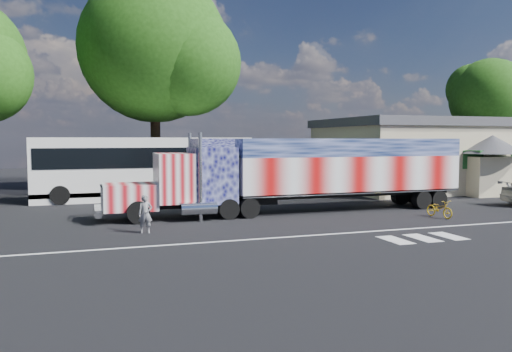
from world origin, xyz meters
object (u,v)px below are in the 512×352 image
object	(u,v)px
woman	(145,214)
bicycle	(439,209)
semi_truck	(307,172)
coach_bus	(145,167)
tree_n_mid	(157,49)
tree_far_ne	(491,98)

from	to	relation	value
woman	bicycle	distance (m)	13.72
woman	semi_truck	bearing A→B (deg)	26.83
coach_bus	woman	world-z (taller)	coach_bus
tree_n_mid	bicycle	bearing A→B (deg)	-57.10
bicycle	semi_truck	bearing A→B (deg)	138.58
woman	tree_far_ne	distance (m)	37.47
semi_truck	coach_bus	xyz separation A→B (m)	(-7.26, 8.37, -0.09)
semi_truck	woman	world-z (taller)	semi_truck
woman	tree_n_mid	xyz separation A→B (m)	(2.73, 16.52, 9.40)
bicycle	tree_n_mid	xyz separation A→B (m)	(-10.98, 16.97, 9.74)
semi_truck	woman	bearing A→B (deg)	-158.81
bicycle	tree_n_mid	bearing A→B (deg)	117.27
bicycle	tree_n_mid	world-z (taller)	tree_n_mid
coach_bus	tree_n_mid	bearing A→B (deg)	73.01
coach_bus	woman	bearing A→B (deg)	-96.10
tree_n_mid	tree_far_ne	xyz separation A→B (m)	(30.16, 0.14, -2.71)
tree_n_mid	tree_far_ne	bearing A→B (deg)	0.26
woman	bicycle	xyz separation A→B (m)	(13.71, -0.45, -0.34)
semi_truck	tree_far_ne	xyz separation A→B (m)	(24.38, 13.36, 5.38)
bicycle	tree_far_ne	bearing A→B (deg)	36.11
semi_truck	tree_far_ne	distance (m)	28.32
semi_truck	woman	size ratio (longest dim) A/B	12.43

